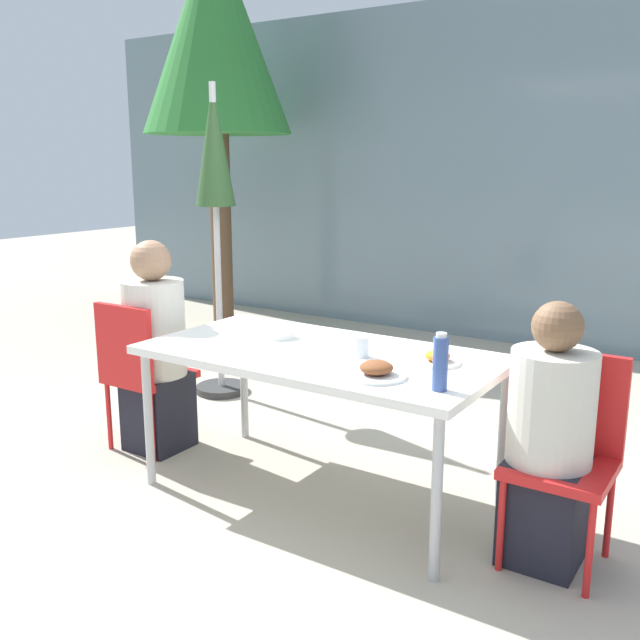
{
  "coord_description": "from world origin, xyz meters",
  "views": [
    {
      "loc": [
        1.79,
        -2.73,
        1.61
      ],
      "look_at": [
        0.0,
        0.0,
        0.88
      ],
      "focal_mm": 40.0,
      "sensor_mm": 36.0,
      "label": 1
    }
  ],
  "objects_px": {
    "chair_left": "(139,366)",
    "chair_right": "(567,443)",
    "person_right": "(549,444)",
    "tree_behind_left": "(215,34)",
    "salad_bowl": "(281,333)",
    "closed_umbrella": "(215,176)",
    "person_left": "(156,352)",
    "drinking_cup": "(362,347)",
    "bottle": "(440,363)"
  },
  "relations": [
    {
      "from": "closed_umbrella",
      "to": "tree_behind_left",
      "type": "bearing_deg",
      "value": 130.28
    },
    {
      "from": "person_right",
      "to": "tree_behind_left",
      "type": "xyz_separation_m",
      "value": [
        -3.86,
        2.48,
        2.23
      ]
    },
    {
      "from": "person_right",
      "to": "salad_bowl",
      "type": "xyz_separation_m",
      "value": [
        -1.4,
        0.1,
        0.25
      ]
    },
    {
      "from": "chair_left",
      "to": "bottle",
      "type": "distance_m",
      "value": 1.9
    },
    {
      "from": "bottle",
      "to": "salad_bowl",
      "type": "bearing_deg",
      "value": 161.59
    },
    {
      "from": "person_left",
      "to": "chair_left",
      "type": "bearing_deg",
      "value": -121.88
    },
    {
      "from": "person_left",
      "to": "bottle",
      "type": "xyz_separation_m",
      "value": [
        1.81,
        -0.22,
        0.28
      ]
    },
    {
      "from": "tree_behind_left",
      "to": "chair_right",
      "type": "bearing_deg",
      "value": -31.61
    },
    {
      "from": "salad_bowl",
      "to": "tree_behind_left",
      "type": "distance_m",
      "value": 3.96
    },
    {
      "from": "closed_umbrella",
      "to": "bottle",
      "type": "distance_m",
      "value": 2.57
    },
    {
      "from": "salad_bowl",
      "to": "closed_umbrella",
      "type": "bearing_deg",
      "value": 143.84
    },
    {
      "from": "bottle",
      "to": "tree_behind_left",
      "type": "distance_m",
      "value": 4.81
    },
    {
      "from": "person_left",
      "to": "closed_umbrella",
      "type": "bearing_deg",
      "value": 110.12
    },
    {
      "from": "chair_right",
      "to": "person_right",
      "type": "xyz_separation_m",
      "value": [
        -0.05,
        -0.08,
        0.01
      ]
    },
    {
      "from": "bottle",
      "to": "tree_behind_left",
      "type": "bearing_deg",
      "value": 141.96
    },
    {
      "from": "closed_umbrella",
      "to": "salad_bowl",
      "type": "distance_m",
      "value": 1.62
    },
    {
      "from": "person_left",
      "to": "person_right",
      "type": "relative_size",
      "value": 1.1
    },
    {
      "from": "closed_umbrella",
      "to": "tree_behind_left",
      "type": "relative_size",
      "value": 0.57
    },
    {
      "from": "bottle",
      "to": "drinking_cup",
      "type": "height_order",
      "value": "bottle"
    },
    {
      "from": "salad_bowl",
      "to": "person_right",
      "type": "bearing_deg",
      "value": -4.1
    },
    {
      "from": "bottle",
      "to": "salad_bowl",
      "type": "distance_m",
      "value": 1.08
    },
    {
      "from": "chair_right",
      "to": "salad_bowl",
      "type": "distance_m",
      "value": 1.47
    },
    {
      "from": "chair_left",
      "to": "chair_right",
      "type": "distance_m",
      "value": 2.29
    },
    {
      "from": "chair_left",
      "to": "person_right",
      "type": "relative_size",
      "value": 0.79
    },
    {
      "from": "chair_left",
      "to": "drinking_cup",
      "type": "bearing_deg",
      "value": 3.87
    },
    {
      "from": "person_left",
      "to": "tree_behind_left",
      "type": "relative_size",
      "value": 0.32
    },
    {
      "from": "person_right",
      "to": "closed_umbrella",
      "type": "distance_m",
      "value": 2.9
    },
    {
      "from": "drinking_cup",
      "to": "bottle",
      "type": "bearing_deg",
      "value": -26.97
    },
    {
      "from": "chair_right",
      "to": "closed_umbrella",
      "type": "relative_size",
      "value": 0.41
    },
    {
      "from": "chair_right",
      "to": "person_left",
      "type": "bearing_deg",
      "value": 2.39
    },
    {
      "from": "closed_umbrella",
      "to": "person_right",
      "type": "bearing_deg",
      "value": -20.29
    },
    {
      "from": "chair_right",
      "to": "tree_behind_left",
      "type": "bearing_deg",
      "value": -31.67
    },
    {
      "from": "person_right",
      "to": "salad_bowl",
      "type": "relative_size",
      "value": 7.7
    },
    {
      "from": "closed_umbrella",
      "to": "chair_right",
      "type": "bearing_deg",
      "value": -18.35
    },
    {
      "from": "closed_umbrella",
      "to": "drinking_cup",
      "type": "relative_size",
      "value": 22.27
    },
    {
      "from": "person_left",
      "to": "salad_bowl",
      "type": "height_order",
      "value": "person_left"
    },
    {
      "from": "person_left",
      "to": "salad_bowl",
      "type": "xyz_separation_m",
      "value": [
        0.79,
        0.12,
        0.19
      ]
    },
    {
      "from": "person_left",
      "to": "person_right",
      "type": "xyz_separation_m",
      "value": [
        2.18,
        0.02,
        -0.06
      ]
    },
    {
      "from": "chair_left",
      "to": "closed_umbrella",
      "type": "distance_m",
      "value": 1.49
    },
    {
      "from": "chair_right",
      "to": "person_right",
      "type": "distance_m",
      "value": 0.1
    },
    {
      "from": "drinking_cup",
      "to": "salad_bowl",
      "type": "distance_m",
      "value": 0.53
    },
    {
      "from": "drinking_cup",
      "to": "person_right",
      "type": "bearing_deg",
      "value": -0.88
    },
    {
      "from": "drinking_cup",
      "to": "closed_umbrella",
      "type": "bearing_deg",
      "value": 151.0
    },
    {
      "from": "person_left",
      "to": "bottle",
      "type": "distance_m",
      "value": 1.85
    },
    {
      "from": "chair_left",
      "to": "tree_behind_left",
      "type": "bearing_deg",
      "value": 121.42
    },
    {
      "from": "drinking_cup",
      "to": "tree_behind_left",
      "type": "distance_m",
      "value": 4.34
    },
    {
      "from": "salad_bowl",
      "to": "tree_behind_left",
      "type": "relative_size",
      "value": 0.04
    },
    {
      "from": "drinking_cup",
      "to": "tree_behind_left",
      "type": "xyz_separation_m",
      "value": [
        -2.98,
        2.47,
        1.96
      ]
    },
    {
      "from": "drinking_cup",
      "to": "salad_bowl",
      "type": "relative_size",
      "value": 0.67
    },
    {
      "from": "person_right",
      "to": "salad_bowl",
      "type": "distance_m",
      "value": 1.42
    }
  ]
}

